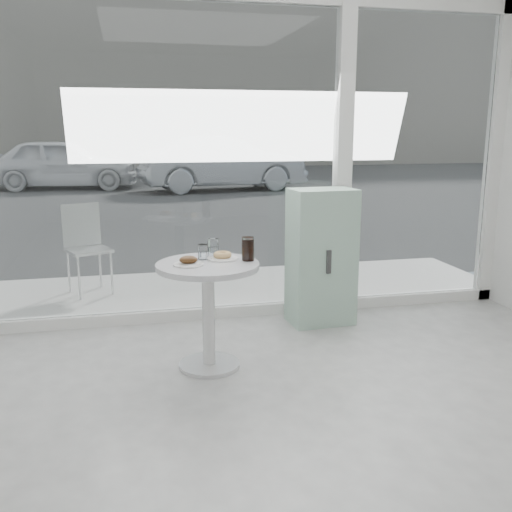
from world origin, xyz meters
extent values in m
cube|color=white|center=(0.00, 3.00, 0.05)|extent=(5.00, 0.12, 0.10)
cube|color=white|center=(2.44, 3.00, 1.50)|extent=(0.12, 0.12, 3.00)
cube|color=white|center=(0.90, 3.00, 1.50)|extent=(0.14, 0.14, 3.00)
cube|color=white|center=(-0.77, 3.00, 1.40)|extent=(3.21, 0.02, 2.60)
cube|color=white|center=(1.67, 3.00, 1.40)|extent=(1.41, 0.02, 2.60)
cylinder|color=silver|center=(-0.50, 1.90, 0.01)|extent=(0.44, 0.44, 0.03)
cylinder|color=silver|center=(-0.50, 1.90, 0.37)|extent=(0.09, 0.09, 0.70)
cylinder|color=white|center=(-0.50, 1.90, 0.75)|extent=(0.72, 0.72, 0.04)
cube|color=silver|center=(0.00, 3.80, 0.03)|extent=(5.60, 1.60, 0.05)
cube|color=#373737|center=(0.00, 16.00, 0.00)|extent=(40.00, 24.00, 0.00)
cube|color=gray|center=(0.00, 25.00, 4.00)|extent=(40.00, 2.00, 8.00)
cube|color=#8DB49F|center=(0.60, 2.66, 0.59)|extent=(0.57, 0.40, 1.18)
cube|color=#333333|center=(0.60, 2.47, 0.59)|extent=(0.04, 0.02, 0.20)
cylinder|color=silver|center=(-1.52, 3.67, 0.27)|extent=(0.02, 0.02, 0.44)
cylinder|color=silver|center=(-1.21, 3.80, 0.27)|extent=(0.02, 0.02, 0.44)
cylinder|color=silver|center=(-1.64, 3.98, 0.27)|extent=(0.02, 0.02, 0.44)
cylinder|color=silver|center=(-1.34, 4.10, 0.27)|extent=(0.02, 0.02, 0.44)
cube|color=silver|center=(-1.43, 3.89, 0.50)|extent=(0.50, 0.50, 0.03)
cube|color=silver|center=(-1.50, 4.06, 0.73)|extent=(0.37, 0.16, 0.44)
imported|color=white|center=(-2.77, 15.32, 0.72)|extent=(4.38, 2.14, 1.44)
imported|color=#A2A5AA|center=(1.59, 13.87, 0.75)|extent=(4.71, 2.18, 1.50)
cylinder|color=white|center=(-0.64, 1.86, 0.78)|extent=(0.21, 0.21, 0.01)
cube|color=silver|center=(-0.62, 1.85, 0.79)|extent=(0.13, 0.13, 0.00)
ellipsoid|color=#351D0E|center=(-0.64, 1.86, 0.81)|extent=(0.13, 0.10, 0.05)
ellipsoid|color=#351D0E|center=(-0.60, 1.88, 0.81)|extent=(0.06, 0.06, 0.03)
cylinder|color=white|center=(-0.38, 2.00, 0.78)|extent=(0.22, 0.22, 0.01)
torus|color=tan|center=(-0.38, 2.00, 0.80)|extent=(0.13, 0.13, 0.04)
cylinder|color=white|center=(-0.52, 2.02, 0.82)|extent=(0.07, 0.07, 0.11)
cylinder|color=white|center=(-0.52, 2.02, 0.80)|extent=(0.06, 0.06, 0.06)
cylinder|color=white|center=(-0.43, 2.09, 0.84)|extent=(0.08, 0.08, 0.13)
cylinder|color=white|center=(-0.43, 2.09, 0.81)|extent=(0.07, 0.07, 0.07)
cylinder|color=white|center=(-0.21, 1.92, 0.85)|extent=(0.09, 0.09, 0.17)
cylinder|color=black|center=(-0.21, 1.92, 0.85)|extent=(0.08, 0.08, 0.15)
camera|label=1|loc=(-1.02, -1.93, 1.68)|focal=40.00mm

